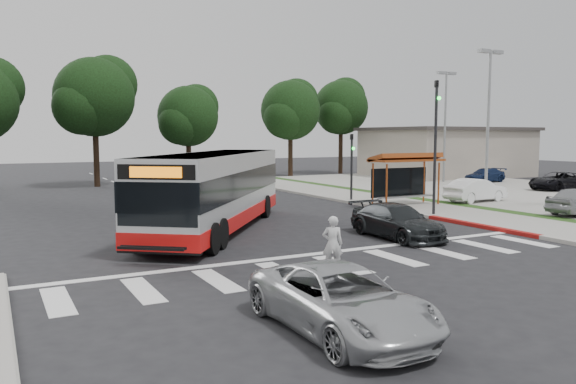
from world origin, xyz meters
TOP-DOWN VIEW (x-y plane):
  - ground at (0.00, 0.00)m, footprint 140.00×140.00m
  - sidewalk_east at (11.00, 8.00)m, footprint 4.00×40.00m
  - curb_east at (9.00, 8.00)m, footprint 0.30×40.00m
  - curb_east_red at (9.00, -2.00)m, footprint 0.32×6.00m
  - parking_lot at (23.00, 10.00)m, footprint 18.00×36.00m
  - commercial_building at (30.00, 22.00)m, footprint 14.00×10.00m
  - building_roof_cap at (30.00, 22.00)m, footprint 14.60×10.60m
  - crosswalk_ladder at (0.00, -5.00)m, footprint 18.00×2.60m
  - bus_shelter at (10.80, 5.10)m, footprint 4.20×1.60m
  - traffic_signal_ne_tall at (9.60, 1.49)m, footprint 0.18×0.37m
  - traffic_signal_ne_short at (9.60, 8.49)m, footprint 0.18×0.37m
  - lot_light_front at (18.00, 6.00)m, footprint 1.90×0.35m
  - lot_light_mid at (24.00, 16.00)m, footprint 1.90×0.35m
  - tree_ne_a at (16.08, 28.06)m, footprint 6.16×5.74m
  - tree_ne_b at (23.08, 30.06)m, footprint 6.16×5.74m
  - tree_north_a at (-1.92, 26.07)m, footprint 6.60×6.15m
  - tree_north_b at (6.07, 28.06)m, footprint 5.72×5.33m
  - transit_bus at (-1.12, 2.67)m, footprint 9.60×11.41m
  - pedestrian at (-0.70, -5.56)m, footprint 0.70×0.62m
  - dark_sedan at (4.34, -2.21)m, footprint 1.84×4.44m
  - silver_suv_south at (-3.25, -9.87)m, footprint 2.19×4.69m
  - parked_car_1 at (15.50, 4.45)m, footprint 4.12×1.71m
  - parked_car_2 at (26.12, 6.91)m, footprint 4.56×2.11m
  - parked_car_3 at (26.64, 14.04)m, footprint 4.10×2.01m

SIDE VIEW (x-z plane):
  - ground at x=0.00m, z-range 0.00..0.00m
  - crosswalk_ladder at x=0.00m, z-range 0.00..0.01m
  - parking_lot at x=23.00m, z-range 0.00..0.10m
  - sidewalk_east at x=11.00m, z-range 0.00..0.12m
  - curb_east at x=9.00m, z-range 0.00..0.15m
  - curb_east_red at x=9.00m, z-range 0.00..0.15m
  - dark_sedan at x=4.34m, z-range 0.00..1.28m
  - silver_suv_south at x=-3.25m, z-range 0.00..1.30m
  - parked_car_3 at x=26.64m, z-range 0.10..1.25m
  - parked_car_2 at x=26.12m, z-range 0.10..1.37m
  - parked_car_1 at x=15.50m, z-range 0.10..1.43m
  - pedestrian at x=-0.70m, z-range 0.00..1.61m
  - transit_bus at x=-1.12m, z-range 0.00..3.18m
  - commercial_building at x=30.00m, z-range 0.00..4.40m
  - bus_shelter at x=10.80m, z-range 0.92..3.78m
  - traffic_signal_ne_short at x=9.60m, z-range 0.48..4.48m
  - traffic_signal_ne_tall at x=9.60m, z-range 0.63..7.13m
  - building_roof_cap at x=30.00m, z-range 4.40..4.70m
  - tree_north_b at x=6.07m, z-range 1.45..9.88m
  - lot_light_front at x=18.00m, z-range 1.40..10.41m
  - lot_light_mid at x=24.00m, z-range 1.40..10.41m
  - tree_ne_a at x=16.08m, z-range 1.74..11.04m
  - tree_ne_b at x=23.08m, z-range 1.91..11.93m
  - tree_north_a at x=-1.92m, z-range 1.84..12.01m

